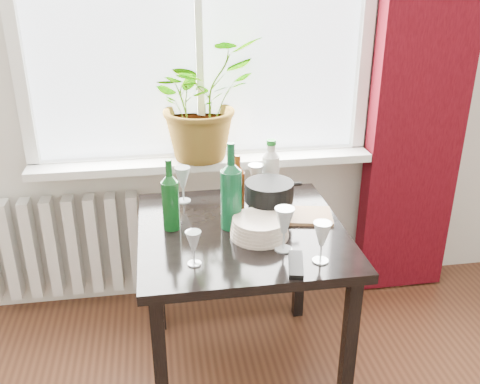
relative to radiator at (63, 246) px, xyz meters
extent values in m
cube|color=white|center=(0.75, -0.03, 0.44)|extent=(1.72, 0.20, 0.04)
cube|color=#38050B|center=(1.87, -0.06, 0.92)|extent=(0.50, 0.12, 2.56)
cube|color=silver|center=(0.00, 0.00, 0.00)|extent=(0.80, 0.10, 0.55)
cube|color=black|center=(0.85, -0.63, 0.34)|extent=(0.85, 0.85, 0.04)
cube|color=black|center=(0.48, -1.00, -0.03)|extent=(0.05, 0.05, 0.70)
cube|color=black|center=(0.48, -0.27, -0.03)|extent=(0.05, 0.05, 0.70)
cube|color=black|center=(1.21, -1.00, -0.03)|extent=(0.05, 0.05, 0.70)
cube|color=black|center=(1.21, -0.27, -0.03)|extent=(0.05, 0.05, 0.70)
imported|color=#3A771F|center=(0.75, -0.02, 0.76)|extent=(0.70, 0.68, 0.60)
cylinder|color=beige|center=(0.91, -0.70, 0.40)|extent=(0.29, 0.29, 0.08)
cube|color=black|center=(1.00, -0.96, 0.37)|extent=(0.09, 0.18, 0.02)
cube|color=#A07248|center=(1.12, -0.56, 0.37)|extent=(0.30, 0.22, 0.01)
camera|label=1|loc=(0.53, -2.57, 1.39)|focal=40.00mm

